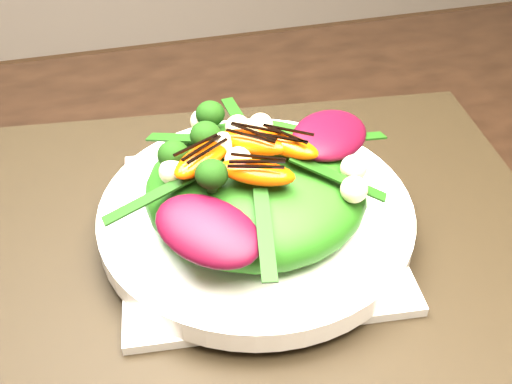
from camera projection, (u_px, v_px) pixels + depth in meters
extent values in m
cube|color=black|center=(256.00, 231.00, 0.53)|extent=(0.56, 0.45, 0.00)
cube|color=silver|center=(256.00, 226.00, 0.52)|extent=(0.25, 0.25, 0.01)
cylinder|color=white|center=(256.00, 214.00, 0.51)|extent=(0.33, 0.33, 0.02)
ellipsoid|color=#266112|center=(256.00, 188.00, 0.50)|extent=(0.23, 0.23, 0.06)
ellipsoid|color=#430717|center=(330.00, 135.00, 0.50)|extent=(0.10, 0.09, 0.02)
ellipsoid|color=#FF4704|center=(246.00, 136.00, 0.49)|extent=(0.06, 0.03, 0.02)
sphere|color=black|center=(191.00, 137.00, 0.48)|extent=(0.04, 0.04, 0.04)
sphere|color=#C8B78D|center=(320.00, 185.00, 0.44)|extent=(0.02, 0.02, 0.02)
cube|color=black|center=(245.00, 127.00, 0.48)|extent=(0.04, 0.01, 0.00)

